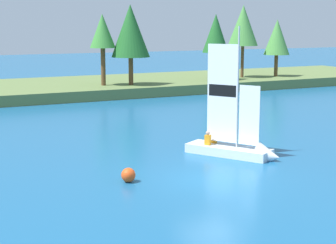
% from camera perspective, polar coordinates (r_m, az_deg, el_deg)
% --- Properties ---
extents(ground_plane, '(200.00, 200.00, 0.00)m').
position_cam_1_polar(ground_plane, '(22.79, 4.37, -6.11)').
color(ground_plane, '#195684').
extents(shore_bank, '(80.00, 13.58, 0.92)m').
position_cam_1_polar(shore_bank, '(51.58, -13.54, 3.32)').
color(shore_bank, '#5B703D').
rests_on(shore_bank, ground).
extents(shoreline_tree_left, '(2.30, 2.30, 6.40)m').
position_cam_1_polar(shoreline_tree_left, '(49.59, -6.89, 9.34)').
color(shoreline_tree_left, brown).
rests_on(shoreline_tree_left, shore_bank).
extents(shoreline_tree_midleft, '(3.49, 3.49, 7.26)m').
position_cam_1_polar(shoreline_tree_midleft, '(49.82, -3.96, 9.49)').
color(shoreline_tree_midleft, brown).
rests_on(shoreline_tree_midleft, shore_bank).
extents(shoreline_tree_centre, '(2.59, 2.59, 6.48)m').
position_cam_1_polar(shoreline_tree_centre, '(54.17, 5.02, 9.23)').
color(shoreline_tree_centre, brown).
rests_on(shoreline_tree_centre, shore_bank).
extents(shoreline_tree_midright, '(3.10, 3.10, 7.43)m').
position_cam_1_polar(shoreline_tree_midright, '(57.34, 7.89, 9.97)').
color(shoreline_tree_midright, brown).
rests_on(shoreline_tree_midright, shore_bank).
extents(shoreline_tree_right, '(2.74, 2.74, 5.99)m').
position_cam_1_polar(shoreline_tree_right, '(59.15, 11.35, 8.69)').
color(shoreline_tree_right, brown).
rests_on(shoreline_tree_right, shore_bank).
extents(sailboat, '(3.57, 4.77, 6.70)m').
position_cam_1_polar(sailboat, '(26.76, 7.75, -2.69)').
color(sailboat, silver).
rests_on(sailboat, ground).
extents(channel_buoy, '(0.60, 0.60, 0.60)m').
position_cam_1_polar(channel_buoy, '(22.45, -4.18, -5.56)').
color(channel_buoy, '#E54C19').
rests_on(channel_buoy, ground).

